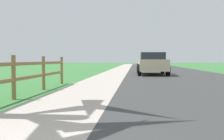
# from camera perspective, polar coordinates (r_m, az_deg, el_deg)

# --- Properties ---
(ground_plane) EXTENTS (120.00, 120.00, 0.00)m
(ground_plane) POSITION_cam_1_polar(r_m,az_deg,el_deg) (25.67, 3.91, 0.03)
(ground_plane) COLOR #3B7A3B
(road_asphalt) EXTENTS (7.00, 66.00, 0.01)m
(road_asphalt) POSITION_cam_1_polar(r_m,az_deg,el_deg) (27.81, 11.23, 0.18)
(road_asphalt) COLOR #3A3A3A
(road_asphalt) RESTS_ON ground
(curb_concrete) EXTENTS (6.00, 66.00, 0.01)m
(curb_concrete) POSITION_cam_1_polar(r_m,az_deg,el_deg) (27.90, -2.17, 0.22)
(curb_concrete) COLOR #BBADA2
(curb_concrete) RESTS_ON ground
(grass_verge) EXTENTS (5.00, 66.00, 0.00)m
(grass_verge) POSITION_cam_1_polar(r_m,az_deg,el_deg) (28.13, -5.20, 0.24)
(grass_verge) COLOR #3B7A3B
(grass_verge) RESTS_ON ground
(parked_suv_beige) EXTENTS (2.06, 4.87, 1.52)m
(parked_suv_beige) POSITION_cam_1_polar(r_m,az_deg,el_deg) (17.69, 9.02, 1.56)
(parked_suv_beige) COLOR #C6B793
(parked_suv_beige) RESTS_ON ground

